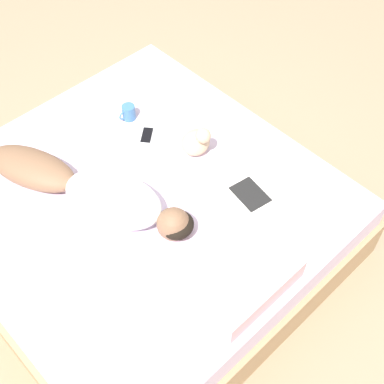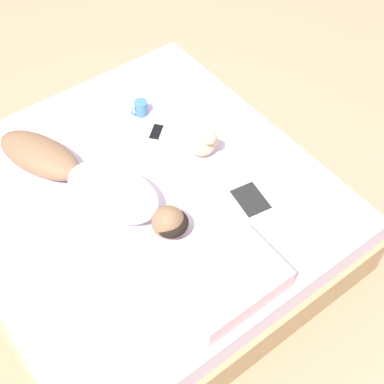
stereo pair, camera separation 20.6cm
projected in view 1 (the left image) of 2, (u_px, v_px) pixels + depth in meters
The scene contains 8 objects.
ground_plane at pixel (145, 242), 3.32m from camera, with size 12.00×12.00×0.00m, color #9E8466.
bed at pixel (142, 220), 3.14m from camera, with size 1.95×2.04×0.47m.
person at pixel (93, 191), 2.85m from camera, with size 0.65×1.26×0.19m.
open_magazine at pixel (265, 186), 2.98m from camera, with size 0.50×0.37×0.01m.
coffee_mug at pixel (128, 112), 3.29m from camera, with size 0.12×0.08×0.10m.
cell_phone at pixel (147, 135), 3.23m from camera, with size 0.17×0.16×0.01m.
plush_toy at pixel (197, 141), 3.08m from camera, with size 0.17×0.18×0.22m.
pillow at pixel (241, 277), 2.55m from camera, with size 0.52×0.36×0.13m.
Camera 1 is at (1.05, 1.53, 2.79)m, focal length 50.00 mm.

